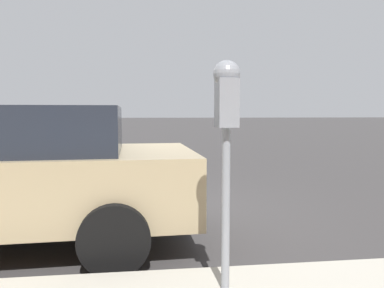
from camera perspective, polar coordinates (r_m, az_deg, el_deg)
The scene contains 2 objects.
ground_plane at distance 5.38m, azimuth -9.42°, elevation -10.71°, with size 220.00×220.00×0.00m, color #3D3A3A.
parking_meter at distance 2.66m, azimuth 5.26°, elevation 4.30°, with size 0.21×0.19×1.65m.
Camera 1 is at (-5.18, -0.22, 1.43)m, focal length 35.00 mm.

